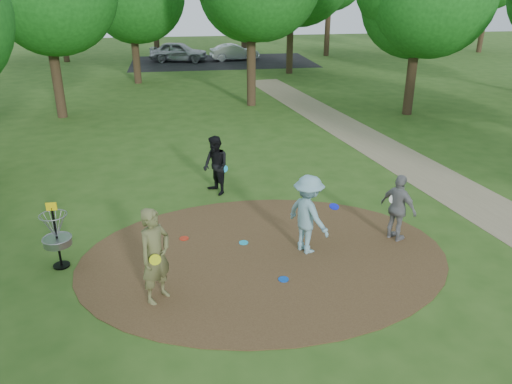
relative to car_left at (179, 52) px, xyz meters
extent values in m
plane|color=#2D5119|center=(1.33, -30.60, -0.76)|extent=(100.00, 100.00, 0.00)
cylinder|color=#47301C|center=(1.33, -30.60, -0.75)|extent=(8.40, 8.40, 0.02)
cube|color=#8C7A5B|center=(7.83, -28.60, -0.75)|extent=(7.55, 39.89, 0.01)
cube|color=black|center=(3.33, -0.60, -0.75)|extent=(14.00, 8.00, 0.01)
imported|color=brown|center=(-1.03, -31.90, 0.23)|extent=(0.83, 0.84, 1.96)
cylinder|color=yellow|center=(-1.02, -32.14, 0.28)|extent=(0.22, 0.06, 0.22)
imported|color=#80B0BF|center=(2.34, -30.50, 0.18)|extent=(1.18, 1.40, 1.87)
cylinder|color=#0D19E7|center=(2.94, -30.50, 0.34)|extent=(0.27, 0.26, 0.08)
imported|color=black|center=(0.57, -26.74, 0.11)|extent=(0.96, 1.05, 1.74)
cylinder|color=#0DA8E5|center=(0.81, -26.76, 0.02)|extent=(0.22, 0.07, 0.22)
imported|color=gray|center=(4.61, -30.29, 0.08)|extent=(0.83, 1.05, 1.67)
cylinder|color=white|center=(4.48, -30.26, 0.31)|extent=(0.23, 0.09, 0.22)
cylinder|color=#1BB0DF|center=(0.94, -29.93, -0.73)|extent=(0.22, 0.22, 0.02)
cylinder|color=blue|center=(1.55, -31.64, -0.73)|extent=(0.22, 0.22, 0.02)
cylinder|color=red|center=(-0.47, -29.48, -0.73)|extent=(0.22, 0.22, 0.02)
imported|color=#A4A9AC|center=(0.00, 0.00, 0.00)|extent=(4.72, 2.72, 1.51)
imported|color=#B8BDC0|center=(4.36, -0.07, -0.13)|extent=(3.93, 1.70, 1.26)
cylinder|color=black|center=(-3.17, -30.30, -0.08)|extent=(0.05, 0.05, 1.35)
cylinder|color=black|center=(-3.17, -30.30, -0.74)|extent=(0.36, 0.36, 0.04)
cylinder|color=gray|center=(-3.17, -30.30, -0.14)|extent=(0.60, 0.60, 0.16)
torus|color=gray|center=(-3.17, -30.30, -0.06)|extent=(0.63, 0.63, 0.03)
torus|color=gray|center=(-3.17, -30.30, 0.49)|extent=(0.58, 0.58, 0.02)
cube|color=yellow|center=(-3.17, -30.30, 0.69)|extent=(0.22, 0.02, 0.18)
cylinder|color=#332316|center=(-5.67, -16.60, 1.14)|extent=(0.44, 0.44, 3.80)
cylinder|color=#332316|center=(3.33, -15.60, 1.33)|extent=(0.44, 0.44, 4.18)
cylinder|color=#332316|center=(10.33, -18.60, 1.05)|extent=(0.44, 0.44, 3.61)
cylinder|color=#332316|center=(-2.67, -8.60, 0.95)|extent=(0.44, 0.44, 3.42)
cylinder|color=#332316|center=(7.33, -6.60, 1.43)|extent=(0.44, 0.44, 4.37)
camera|label=1|loc=(-0.46, -40.37, 5.05)|focal=35.00mm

